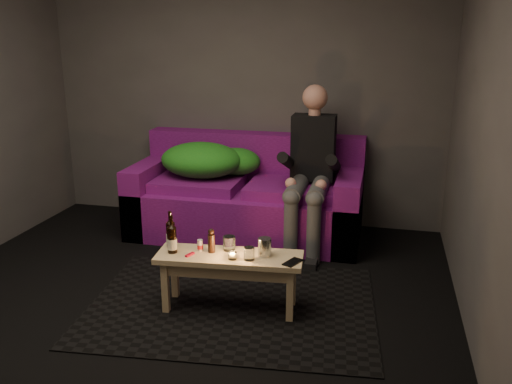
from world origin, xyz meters
The scene contains 17 objects.
floor centered at (0.00, 0.00, 0.00)m, with size 4.50×4.50×0.00m, color black.
room centered at (0.00, 0.47, 1.64)m, with size 4.50×4.50×4.50m.
rug centered at (0.41, 0.35, 0.00)m, with size 2.03×1.48×0.01m, color black.
sofa centered at (0.15, 1.82, 0.34)m, with size 2.17×0.98×0.93m.
green_blanket centered at (-0.24, 1.81, 0.70)m, with size 0.96×0.65×0.33m.
person centered at (0.77, 1.65, 0.75)m, with size 0.39×0.90×1.45m.
coffee_table centered at (0.41, 0.30, 0.34)m, with size 1.04×0.42×0.42m.
beer_bottle_a centered at (-0.04, 0.34, 0.51)m, with size 0.07×0.07×0.27m.
beer_bottle_b centered at (0.01, 0.25, 0.52)m, with size 0.07×0.07×0.27m.
salt_shaker centered at (0.19, 0.32, 0.46)m, with size 0.04×0.04×0.08m, color silver.
pepper_mill centered at (0.27, 0.31, 0.48)m, with size 0.05×0.05×0.13m, color black.
tumbler_back centered at (0.38, 0.38, 0.47)m, with size 0.09×0.09×0.10m, color white.
tealight centered at (0.45, 0.23, 0.44)m, with size 0.06×0.06×0.05m.
tumbler_front centered at (0.56, 0.25, 0.46)m, with size 0.07×0.07×0.09m, color white.
steel_cup centered at (0.65, 0.34, 0.48)m, with size 0.09×0.09×0.13m, color #A9ACAF.
smartphone centered at (0.86, 0.27, 0.42)m, with size 0.07×0.15×0.01m, color black.
red_lighter centered at (0.14, 0.22, 0.42)m, with size 0.02×0.08×0.01m, color red.
Camera 1 is at (1.39, -3.03, 1.90)m, focal length 38.00 mm.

